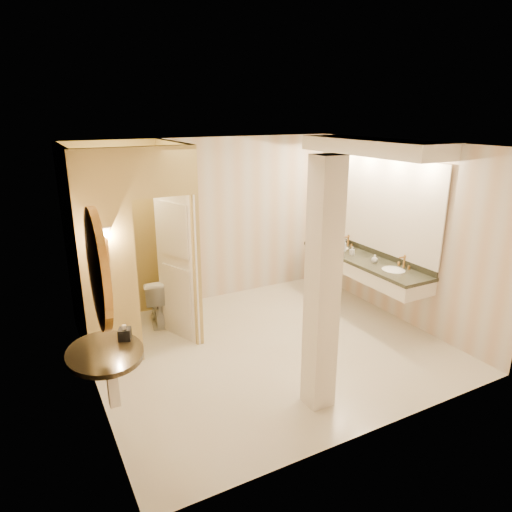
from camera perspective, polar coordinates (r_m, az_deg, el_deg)
The scene contains 16 objects.
floor at distance 6.38m, azimuth 1.59°, elevation -11.24°, with size 4.50×4.50×0.00m, color silver.
ceiling at distance 5.60m, azimuth 1.82°, elevation 13.71°, with size 4.50×4.50×0.00m, color silver.
wall_back at distance 7.59m, azimuth -5.80°, elevation 4.36°, with size 4.50×0.02×2.70m, color beige.
wall_front at distance 4.34m, azimuth 14.94°, elevation -6.53°, with size 4.50×0.02×2.70m, color beige.
wall_left at distance 5.18m, azimuth -20.52°, elevation -3.08°, with size 0.02×4.00×2.70m, color beige.
wall_right at distance 7.20m, azimuth 17.49°, elevation 2.88°, with size 0.02×4.00×2.70m, color beige.
toilet_closet at distance 6.29m, azimuth -11.68°, elevation 1.60°, with size 1.50×1.55×2.70m.
wall_sconce at distance 5.52m, azimuth -18.27°, elevation 2.57°, with size 0.14×0.14×0.42m.
vanity at distance 7.23m, azimuth 13.93°, elevation 5.52°, with size 0.75×2.59×2.09m.
console_shelf at distance 4.53m, azimuth -18.74°, elevation -6.02°, with size 0.91×0.91×1.90m.
pillar at distance 4.73m, azimuth 8.30°, elevation -4.07°, with size 0.27×0.27×2.70m, color white.
tissue_box at distance 4.86m, azimuth -16.08°, elevation -9.37°, with size 0.12×0.12×0.12m, color black.
toilet at distance 7.08m, azimuth -12.16°, elevation -5.37°, with size 0.41×0.71×0.73m, color white.
soap_bottle_a at distance 7.50m, azimuth 11.92°, elevation 0.66°, with size 0.06×0.06×0.13m, color beige.
soap_bottle_b at distance 7.18m, azimuth 14.61°, elevation -0.33°, with size 0.10×0.10×0.13m, color silver.
soap_bottle_c at distance 7.64m, azimuth 10.97°, elevation 1.30°, with size 0.08×0.08×0.20m, color #C6B28C.
Camera 1 is at (-2.78, -4.85, 3.08)m, focal length 32.00 mm.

